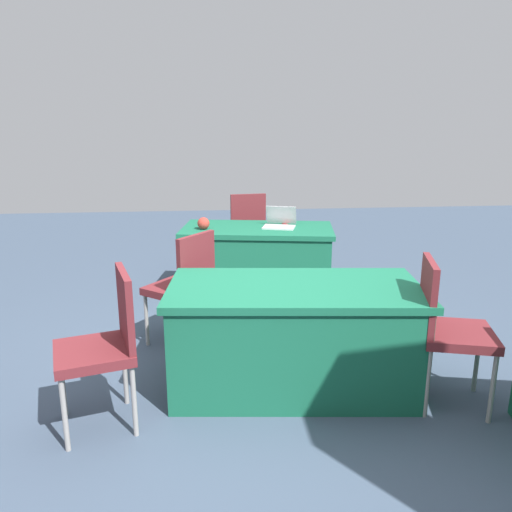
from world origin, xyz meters
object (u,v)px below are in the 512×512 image
object	(u,v)px
table_mid_right	(294,336)
chair_aisle	(105,340)
chair_near_front	(246,226)
scissors_red	(287,225)
yarn_ball	(203,223)
laptop_silver	(280,223)
table_foreground	(257,262)
chair_tucked_right	(185,282)
chair_tucked_left	(447,323)

from	to	relation	value
table_mid_right	chair_aisle	size ratio (longest dim) A/B	1.84
chair_near_front	scissors_red	distance (m)	0.94
yarn_ball	table_mid_right	bearing A→B (deg)	108.18
laptop_silver	scissors_red	xyz separation A→B (m)	(-0.09, -0.07, -0.04)
chair_near_front	yarn_ball	distance (m)	1.10
table_mid_right	chair_near_front	bearing A→B (deg)	-87.77
table_foreground	table_mid_right	size ratio (longest dim) A/B	0.93
table_foreground	laptop_silver	world-z (taller)	laptop_silver
chair_aisle	yarn_ball	xyz separation A→B (m)	(-0.57, -2.22, 0.24)
yarn_ball	scissors_red	size ratio (longest dim) A/B	0.68
chair_aisle	yarn_ball	size ratio (longest dim) A/B	7.86
table_mid_right	chair_tucked_right	size ratio (longest dim) A/B	1.86
chair_near_front	chair_aisle	distance (m)	3.35
table_mid_right	yarn_ball	world-z (taller)	yarn_ball
table_mid_right	chair_tucked_right	xyz separation A→B (m)	(0.77, -0.75, 0.17)
table_foreground	table_mid_right	distance (m)	1.91
table_foreground	scissors_red	xyz separation A→B (m)	(-0.32, -0.06, 0.37)
chair_aisle	chair_tucked_left	bearing A→B (deg)	-105.61
table_mid_right	yarn_ball	size ratio (longest dim) A/B	14.44
chair_tucked_right	laptop_silver	size ratio (longest dim) A/B	2.45
table_foreground	chair_tucked_right	world-z (taller)	chair_tucked_right
laptop_silver	chair_tucked_right	bearing A→B (deg)	68.04
chair_tucked_left	scissors_red	size ratio (longest dim) A/B	5.37
chair_tucked_left	table_foreground	bearing A→B (deg)	-140.95
table_mid_right	chair_aisle	world-z (taller)	chair_aisle
table_foreground	chair_tucked_left	xyz separation A→B (m)	(-0.98, 2.23, 0.19)
chair_aisle	scissors_red	xyz separation A→B (m)	(-1.44, -2.32, 0.19)
chair_near_front	yarn_ball	xyz separation A→B (m)	(0.51, 0.95, 0.24)
table_mid_right	chair_tucked_left	bearing A→B (deg)	161.15
table_foreground	table_mid_right	bearing A→B (deg)	91.88
table_mid_right	laptop_silver	bearing A→B (deg)	-95.00
chair_tucked_left	laptop_silver	world-z (taller)	chair_tucked_left
table_foreground	scissors_red	distance (m)	0.49
chair_aisle	chair_tucked_right	bearing A→B (deg)	-37.45
chair_tucked_left	scissors_red	xyz separation A→B (m)	(0.67, -2.29, 0.18)
chair_near_front	chair_tucked_left	size ratio (longest dim) A/B	1.00
table_mid_right	laptop_silver	world-z (taller)	laptop_silver
table_mid_right	laptop_silver	xyz separation A→B (m)	(-0.17, -1.91, 0.41)
chair_aisle	yarn_ball	distance (m)	2.30
table_foreground	laptop_silver	bearing A→B (deg)	178.89
scissors_red	table_mid_right	bearing A→B (deg)	-24.56
table_foreground	chair_tucked_left	bearing A→B (deg)	113.83
table_mid_right	chair_near_front	size ratio (longest dim) A/B	1.82
chair_tucked_left	table_mid_right	bearing A→B (deg)	-93.62
chair_near_front	table_mid_right	bearing A→B (deg)	-95.16
laptop_silver	scissors_red	world-z (taller)	laptop_silver
yarn_ball	table_foreground	bearing A→B (deg)	-175.87
chair_tucked_left	yarn_ball	xyz separation A→B (m)	(1.54, -2.19, 0.24)
table_foreground	laptop_silver	size ratio (longest dim) A/B	4.23
chair_tucked_right	chair_aisle	xyz separation A→B (m)	(0.42, 1.10, 0.01)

